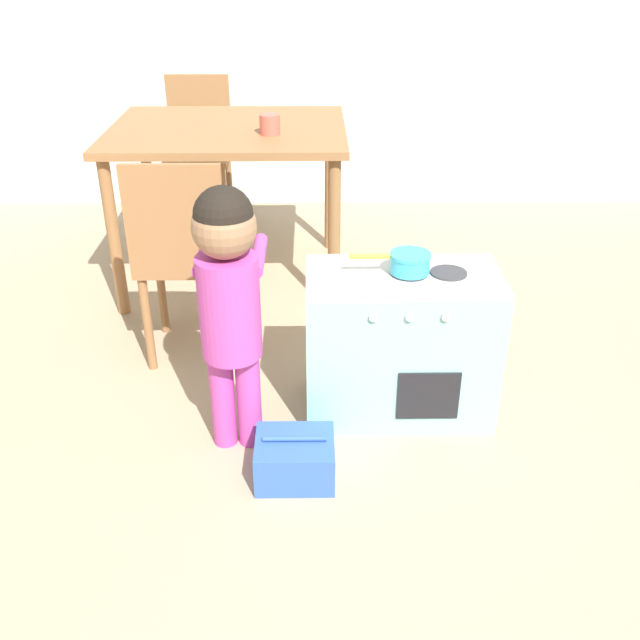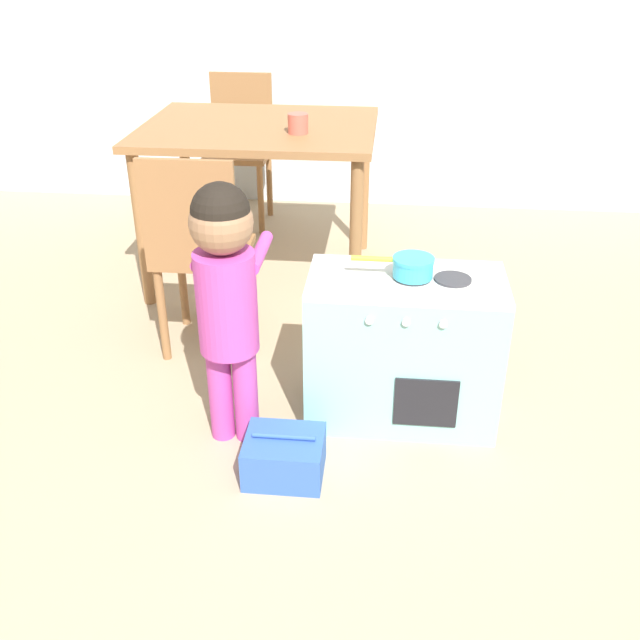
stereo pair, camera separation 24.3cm
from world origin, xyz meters
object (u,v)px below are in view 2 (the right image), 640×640
Objects in this scene: toy_pot at (412,266)px; cup_on_table at (298,123)px; toy_basket at (284,456)px; play_kitchen at (403,349)px; dining_chair_far at (240,145)px; dining_chair_near at (199,250)px; dining_table at (260,145)px; child_figure at (226,282)px.

toy_pot is 1.17m from cup_on_table.
play_kitchen is at bearing 45.49° from toy_basket.
toy_basket is 1.61m from cup_on_table.
toy_basket is 2.44m from dining_chair_far.
toy_pot reaches higher than play_kitchen.
cup_on_table is (0.32, 0.65, 0.36)m from dining_chair_near.
dining_chair_far reaches higher than play_kitchen.
toy_pot is at bearing -24.40° from dining_chair_near.
dining_chair_far is (-0.60, 2.33, 0.39)m from toy_basket.
toy_basket is 1.71m from dining_table.
play_kitchen is 2.42× the size of toy_pot.
play_kitchen is 0.61× the size of dining_table.
toy_pot is at bearing -58.39° from dining_table.
toy_basket is (-0.38, -0.38, -0.21)m from play_kitchen.
dining_chair_far is (-0.26, 0.78, -0.21)m from dining_table.
play_kitchen is 0.78× the size of dining_chair_near.
dining_chair_near and dining_chair_far have the same top height.
toy_pot is 3.00× the size of cup_on_table.
dining_chair_far is (-0.15, 1.57, 0.00)m from dining_chair_near.
cup_on_table is (-0.50, 1.03, 0.54)m from play_kitchen.
dining_table is at bearing 108.83° from dining_chair_far.
dining_chair_near is 9.31× the size of cup_on_table.
play_kitchen is 0.92m from dining_chair_near.
dining_chair_near is at bearing 113.02° from child_figure.
toy_basket is (0.20, -0.19, -0.53)m from child_figure.
play_kitchen is 0.33m from toy_pot.
toy_basket is at bearing 104.41° from dining_chair_far.
child_figure is 0.60m from toy_basket.
dining_chair_far is (-0.98, 1.95, 0.19)m from play_kitchen.
play_kitchen reaches higher than toy_basket.
toy_pot is 0.93m from dining_chair_near.
cup_on_table reaches higher than toy_pot.
dining_chair_far reaches higher than toy_basket.
toy_basket is at bearing -84.88° from cup_on_table.
dining_chair_near reaches higher than dining_table.
toy_pot is at bearing 44.60° from toy_basket.
cup_on_table is at bearing 86.39° from child_figure.
child_figure is 1.25m from cup_on_table.
dining_chair_near is (-0.11, -0.80, -0.21)m from dining_table.
play_kitchen is 0.72× the size of child_figure.
dining_table is at bearing 82.05° from dining_chair_near.
dining_chair_far is at bearing 95.57° from dining_chair_near.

